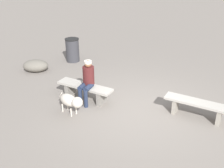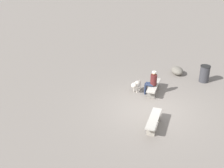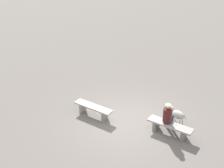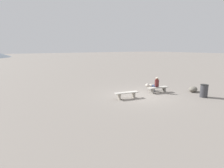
# 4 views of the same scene
# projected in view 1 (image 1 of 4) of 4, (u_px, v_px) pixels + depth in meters

# --- Properties ---
(ground) EXTENTS (210.00, 210.00, 0.06)m
(ground) POSITION_uv_depth(u_px,v_px,m) (140.00, 111.00, 7.27)
(ground) COLOR gray
(bench_left) EXTENTS (1.73, 0.69, 0.46)m
(bench_left) POSITION_uv_depth(u_px,v_px,m) (197.00, 106.00, 6.80)
(bench_left) COLOR gray
(bench_left) RESTS_ON ground
(bench_right) EXTENTS (1.75, 0.72, 0.45)m
(bench_right) POSITION_uv_depth(u_px,v_px,m) (85.00, 89.00, 7.69)
(bench_right) COLOR gray
(bench_right) RESTS_ON ground
(seated_person) EXTENTS (0.35, 0.60, 1.24)m
(seated_person) POSITION_uv_depth(u_px,v_px,m) (87.00, 79.00, 7.38)
(seated_person) COLOR #511E1E
(seated_person) RESTS_ON ground
(dog) EXTENTS (0.82, 0.54, 0.59)m
(dog) POSITION_uv_depth(u_px,v_px,m) (71.00, 101.00, 6.91)
(dog) COLOR beige
(dog) RESTS_ON ground
(trash_bin) EXTENTS (0.55, 0.55, 0.92)m
(trash_bin) POSITION_uv_depth(u_px,v_px,m) (72.00, 50.00, 10.44)
(trash_bin) COLOR #38383D
(trash_bin) RESTS_ON ground
(boulder) EXTENTS (1.06, 0.87, 0.44)m
(boulder) POSITION_uv_depth(u_px,v_px,m) (36.00, 66.00, 9.60)
(boulder) COLOR #6B665B
(boulder) RESTS_ON ground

